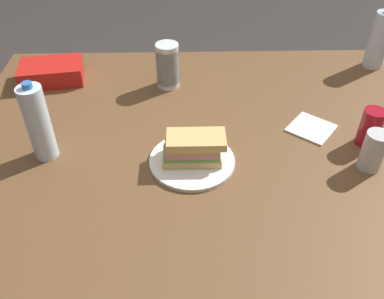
{
  "coord_description": "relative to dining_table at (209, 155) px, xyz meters",
  "views": [
    {
      "loc": [
        -0.08,
        -1.04,
        1.59
      ],
      "look_at": [
        -0.06,
        -0.13,
        0.82
      ],
      "focal_mm": 38.69,
      "sensor_mm": 36.0,
      "label": 1
    }
  ],
  "objects": [
    {
      "name": "ground_plane",
      "position": [
        0.0,
        0.0,
        -0.69
      ],
      "size": [
        8.0,
        8.0,
        0.0
      ],
      "primitive_type": "plane",
      "color": "#383330"
    },
    {
      "name": "water_bottle_spare",
      "position": [
        0.69,
        0.45,
        0.19
      ],
      "size": [
        0.08,
        0.08,
        0.24
      ],
      "color": "silver",
      "rests_on": "dining_table"
    },
    {
      "name": "chip_bag",
      "position": [
        -0.58,
        0.36,
        0.12
      ],
      "size": [
        0.25,
        0.18,
        0.07
      ],
      "primitive_type": "cube",
      "rotation": [
        0.0,
        0.0,
        3.3
      ],
      "color": "red",
      "rests_on": "dining_table"
    },
    {
      "name": "paper_napkin",
      "position": [
        0.34,
        0.03,
        0.08
      ],
      "size": [
        0.18,
        0.18,
        0.01
      ],
      "primitive_type": "cube",
      "rotation": [
        0.0,
        0.0,
        5.6
      ],
      "color": "white",
      "rests_on": "dining_table"
    },
    {
      "name": "plastic_cup_stack",
      "position": [
        -0.14,
        0.31,
        0.16
      ],
      "size": [
        0.08,
        0.08,
        0.17
      ],
      "color": "silver",
      "rests_on": "dining_table"
    },
    {
      "name": "water_bottle_tall",
      "position": [
        -0.5,
        -0.08,
        0.2
      ],
      "size": [
        0.07,
        0.07,
        0.25
      ],
      "color": "silver",
      "rests_on": "dining_table"
    },
    {
      "name": "paper_plate",
      "position": [
        -0.06,
        -0.13,
        0.09
      ],
      "size": [
        0.25,
        0.25,
        0.01
      ],
      "primitive_type": "cylinder",
      "color": "white",
      "rests_on": "dining_table"
    },
    {
      "name": "dining_table",
      "position": [
        0.0,
        0.0,
        0.0
      ],
      "size": [
        1.6,
        1.18,
        0.77
      ],
      "color": "brown",
      "rests_on": "ground_plane"
    },
    {
      "name": "soda_can_red",
      "position": [
        0.49,
        -0.05,
        0.14
      ],
      "size": [
        0.07,
        0.07,
        0.12
      ],
      "primitive_type": "cylinder",
      "color": "maroon",
      "rests_on": "dining_table"
    },
    {
      "name": "soda_can_silver",
      "position": [
        0.46,
        -0.16,
        0.14
      ],
      "size": [
        0.07,
        0.07,
        0.12
      ],
      "primitive_type": "cylinder",
      "color": "silver",
      "rests_on": "dining_table"
    },
    {
      "name": "sandwich",
      "position": [
        -0.06,
        -0.12,
        0.13
      ],
      "size": [
        0.18,
        0.1,
        0.08
      ],
      "color": "#DBB26B",
      "rests_on": "paper_plate"
    }
  ]
}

